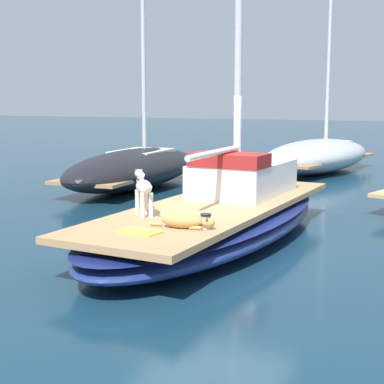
{
  "coord_description": "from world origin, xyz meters",
  "views": [
    {
      "loc": [
        3.66,
        -9.19,
        2.44
      ],
      "look_at": [
        0.0,
        -1.0,
        1.01
      ],
      "focal_mm": 54.63,
      "sensor_mm": 36.0,
      "label": 1
    }
  ],
  "objects_px": {
    "deck_towel": "(140,232)",
    "moored_boat_port_side": "(134,167)",
    "sailboat_main": "(216,222)",
    "moored_boat_far_astern": "(318,155)",
    "deck_winch": "(206,222)",
    "dog_white": "(143,188)",
    "dog_tan": "(185,221)"
  },
  "relations": [
    {
      "from": "dog_tan",
      "to": "moored_boat_far_astern",
      "type": "bearing_deg",
      "value": 93.63
    },
    {
      "from": "deck_towel",
      "to": "moored_boat_port_side",
      "type": "distance_m",
      "value": 8.5
    },
    {
      "from": "sailboat_main",
      "to": "moored_boat_port_side",
      "type": "bearing_deg",
      "value": 131.94
    },
    {
      "from": "dog_white",
      "to": "moored_boat_far_astern",
      "type": "xyz_separation_m",
      "value": [
        0.19,
        11.82,
        -0.5
      ]
    },
    {
      "from": "sailboat_main",
      "to": "moored_boat_port_side",
      "type": "height_order",
      "value": "moored_boat_port_side"
    },
    {
      "from": "sailboat_main",
      "to": "dog_white",
      "type": "relative_size",
      "value": 9.72
    },
    {
      "from": "dog_tan",
      "to": "dog_white",
      "type": "bearing_deg",
      "value": 148.82
    },
    {
      "from": "moored_boat_far_astern",
      "to": "deck_winch",
      "type": "bearing_deg",
      "value": -85.06
    },
    {
      "from": "sailboat_main",
      "to": "moored_boat_port_side",
      "type": "relative_size",
      "value": 1.02
    },
    {
      "from": "moored_boat_far_astern",
      "to": "moored_boat_port_side",
      "type": "bearing_deg",
      "value": -125.05
    },
    {
      "from": "dog_tan",
      "to": "deck_towel",
      "type": "xyz_separation_m",
      "value": [
        -0.43,
        -0.52,
        -0.09
      ]
    },
    {
      "from": "dog_white",
      "to": "moored_boat_port_side",
      "type": "bearing_deg",
      "value": 120.78
    },
    {
      "from": "deck_winch",
      "to": "deck_towel",
      "type": "bearing_deg",
      "value": -138.91
    },
    {
      "from": "sailboat_main",
      "to": "dog_white",
      "type": "bearing_deg",
      "value": -115.58
    },
    {
      "from": "dog_tan",
      "to": "deck_winch",
      "type": "bearing_deg",
      "value": 20.28
    },
    {
      "from": "deck_towel",
      "to": "moored_boat_port_side",
      "type": "bearing_deg",
      "value": 120.12
    },
    {
      "from": "dog_tan",
      "to": "deck_winch",
      "type": "relative_size",
      "value": 4.54
    },
    {
      "from": "sailboat_main",
      "to": "deck_winch",
      "type": "height_order",
      "value": "deck_winch"
    },
    {
      "from": "deck_towel",
      "to": "moored_boat_port_side",
      "type": "height_order",
      "value": "moored_boat_port_side"
    },
    {
      "from": "dog_tan",
      "to": "deck_winch",
      "type": "distance_m",
      "value": 0.29
    },
    {
      "from": "dog_white",
      "to": "moored_boat_far_astern",
      "type": "relative_size",
      "value": 0.11
    },
    {
      "from": "sailboat_main",
      "to": "deck_towel",
      "type": "relative_size",
      "value": 13.19
    },
    {
      "from": "sailboat_main",
      "to": "moored_boat_far_astern",
      "type": "xyz_separation_m",
      "value": [
        -0.47,
        10.45,
        0.24
      ]
    },
    {
      "from": "dog_white",
      "to": "deck_towel",
      "type": "height_order",
      "value": "dog_white"
    },
    {
      "from": "deck_winch",
      "to": "moored_boat_far_astern",
      "type": "xyz_separation_m",
      "value": [
        -1.06,
        12.31,
        -0.18
      ]
    },
    {
      "from": "dog_white",
      "to": "moored_boat_far_astern",
      "type": "distance_m",
      "value": 11.83
    },
    {
      "from": "deck_towel",
      "to": "moored_boat_far_astern",
      "type": "bearing_deg",
      "value": 91.58
    },
    {
      "from": "dog_tan",
      "to": "moored_boat_port_side",
      "type": "bearing_deg",
      "value": 124.49
    },
    {
      "from": "dog_tan",
      "to": "deck_winch",
      "type": "xyz_separation_m",
      "value": [
        0.28,
        0.1,
        -0.01
      ]
    },
    {
      "from": "dog_tan",
      "to": "moored_boat_port_side",
      "type": "height_order",
      "value": "moored_boat_port_side"
    },
    {
      "from": "deck_winch",
      "to": "deck_towel",
      "type": "height_order",
      "value": "deck_winch"
    },
    {
      "from": "moored_boat_far_astern",
      "to": "moored_boat_port_side",
      "type": "height_order",
      "value": "moored_boat_port_side"
    }
  ]
}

